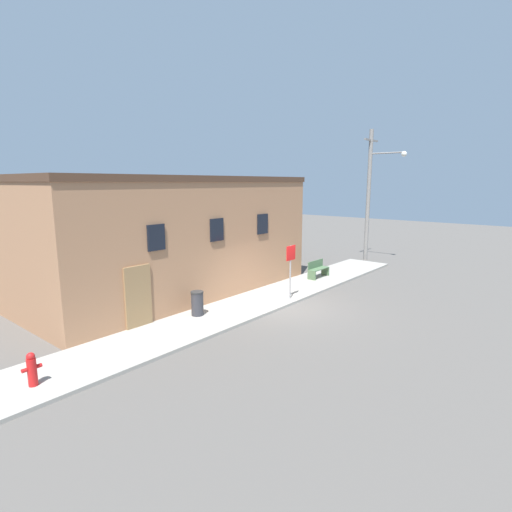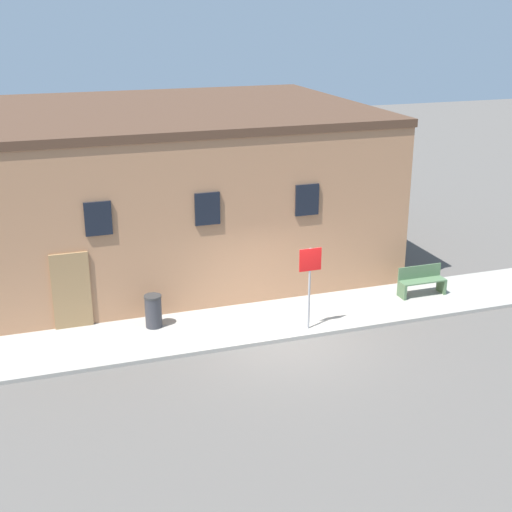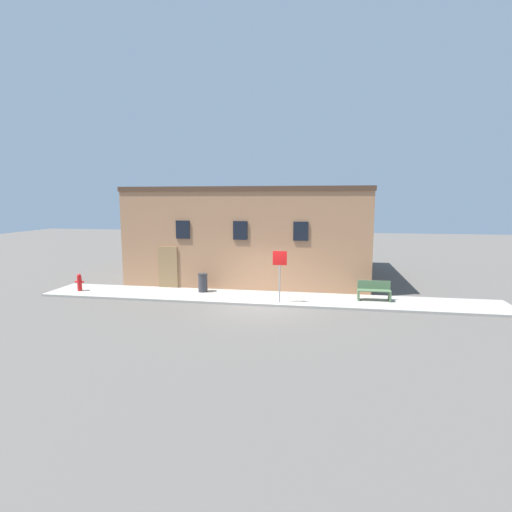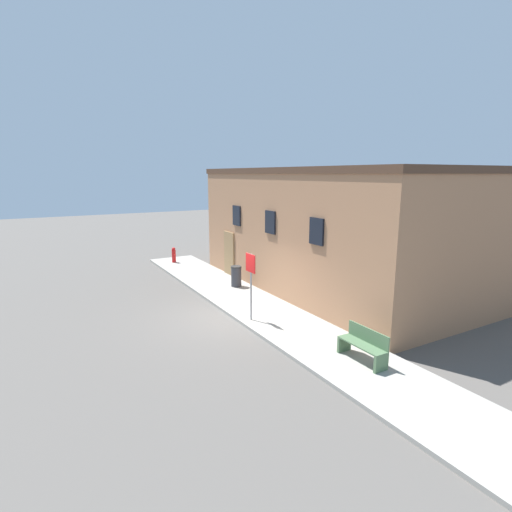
{
  "view_description": "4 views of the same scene",
  "coord_description": "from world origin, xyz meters",
  "px_view_note": "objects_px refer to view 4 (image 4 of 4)",
  "views": [
    {
      "loc": [
        -12.56,
        -8.79,
        4.92
      ],
      "look_at": [
        -0.42,
        1.24,
        2.0
      ],
      "focal_mm": 28.0,
      "sensor_mm": 36.0,
      "label": 1
    },
    {
      "loc": [
        -6.08,
        -15.56,
        8.31
      ],
      "look_at": [
        -0.42,
        1.24,
        2.0
      ],
      "focal_mm": 50.0,
      "sensor_mm": 36.0,
      "label": 2
    },
    {
      "loc": [
        2.62,
        -16.4,
        4.54
      ],
      "look_at": [
        -0.42,
        1.24,
        2.0
      ],
      "focal_mm": 28.0,
      "sensor_mm": 36.0,
      "label": 3
    },
    {
      "loc": [
        11.9,
        -5.79,
        4.93
      ],
      "look_at": [
        -0.42,
        1.24,
        2.0
      ],
      "focal_mm": 28.0,
      "sensor_mm": 36.0,
      "label": 4
    }
  ],
  "objects_px": {
    "fire_hydrant": "(174,255)",
    "bench": "(364,345)",
    "trash_bin": "(236,276)"
  },
  "relations": [
    {
      "from": "fire_hydrant",
      "to": "bench",
      "type": "relative_size",
      "value": 0.59
    },
    {
      "from": "fire_hydrant",
      "to": "trash_bin",
      "type": "relative_size",
      "value": 0.93
    },
    {
      "from": "fire_hydrant",
      "to": "bench",
      "type": "xyz_separation_m",
      "value": [
        13.98,
        0.51,
        0.0
      ]
    },
    {
      "from": "trash_bin",
      "to": "fire_hydrant",
      "type": "bearing_deg",
      "value": -172.25
    },
    {
      "from": "fire_hydrant",
      "to": "trash_bin",
      "type": "bearing_deg",
      "value": 7.75
    },
    {
      "from": "bench",
      "to": "fire_hydrant",
      "type": "bearing_deg",
      "value": -177.92
    },
    {
      "from": "fire_hydrant",
      "to": "bench",
      "type": "bearing_deg",
      "value": 2.08
    },
    {
      "from": "fire_hydrant",
      "to": "trash_bin",
      "type": "height_order",
      "value": "trash_bin"
    },
    {
      "from": "bench",
      "to": "trash_bin",
      "type": "distance_m",
      "value": 7.97
    },
    {
      "from": "fire_hydrant",
      "to": "trash_bin",
      "type": "distance_m",
      "value": 6.07
    }
  ]
}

